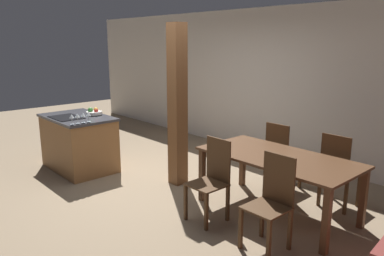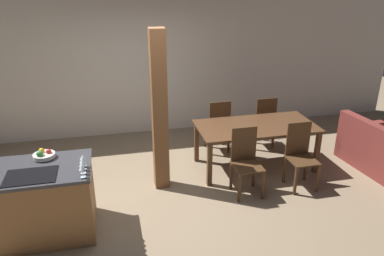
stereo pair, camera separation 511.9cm
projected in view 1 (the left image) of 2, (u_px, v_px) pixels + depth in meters
name	position (u px, v px, depth m)	size (l,w,h in m)	color
ground_plane	(155.00, 185.00, 5.60)	(16.00, 16.00, 0.00)	#847056
wall_back	(264.00, 83.00, 6.95)	(11.20, 0.08, 2.70)	silver
kitchen_island	(79.00, 143.00, 6.23)	(1.30, 0.85, 0.91)	olive
fruit_bowl	(94.00, 112.00, 6.23)	(0.26, 0.26, 0.12)	silver
wine_glass_near	(72.00, 117.00, 5.46)	(0.07, 0.07, 0.15)	silver
wine_glass_middle	(77.00, 116.00, 5.52)	(0.07, 0.07, 0.15)	silver
wine_glass_far	(83.00, 115.00, 5.58)	(0.07, 0.07, 0.15)	silver
wine_glass_end	(88.00, 114.00, 5.63)	(0.07, 0.07, 0.15)	silver
dining_table	(277.00, 163.00, 4.55)	(1.91, 0.96, 0.75)	#51331E
dining_chair_near_left	(212.00, 178.00, 4.44)	(0.40, 0.40, 0.98)	#472D19
dining_chair_near_right	(271.00, 201.00, 3.82)	(0.40, 0.40, 0.98)	#472D19
dining_chair_far_left	(281.00, 155.00, 5.35)	(0.40, 0.40, 0.98)	#472D19
dining_chair_far_right	(338.00, 170.00, 4.73)	(0.40, 0.40, 0.98)	#472D19
timber_post	(177.00, 106.00, 5.43)	(0.21, 0.21, 2.36)	brown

